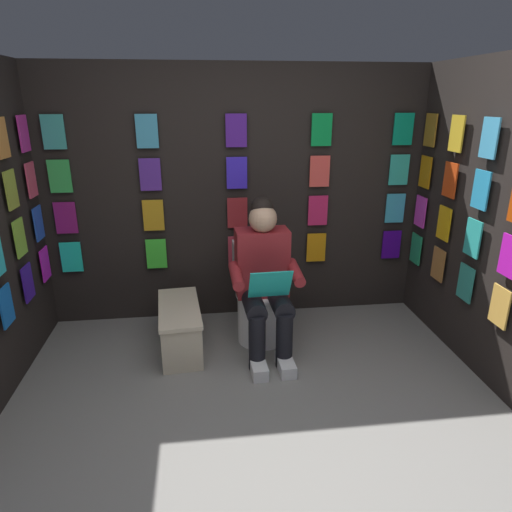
% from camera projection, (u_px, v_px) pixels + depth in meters
% --- Properties ---
extents(ground_plane, '(30.00, 30.00, 0.00)m').
position_uv_depth(ground_plane, '(270.00, 476.00, 2.36)').
color(ground_plane, gray).
extents(display_wall_back, '(3.31, 0.14, 2.15)m').
position_uv_depth(display_wall_back, '(236.00, 196.00, 3.87)').
color(display_wall_back, black).
rests_on(display_wall_back, ground).
extents(display_wall_left, '(0.14, 1.94, 2.15)m').
position_uv_depth(display_wall_left, '(487.00, 220.00, 3.10)').
color(display_wall_left, black).
rests_on(display_wall_left, ground).
extents(toilet, '(0.41, 0.56, 0.77)m').
position_uv_depth(toilet, '(260.00, 299.00, 3.67)').
color(toilet, white).
rests_on(toilet, ground).
extents(person_reading, '(0.54, 0.69, 1.19)m').
position_uv_depth(person_reading, '(265.00, 278.00, 3.37)').
color(person_reading, maroon).
rests_on(person_reading, ground).
extents(comic_longbox_near, '(0.37, 0.75, 0.37)m').
position_uv_depth(comic_longbox_near, '(180.00, 328.00, 3.51)').
color(comic_longbox_near, beige).
rests_on(comic_longbox_near, ground).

